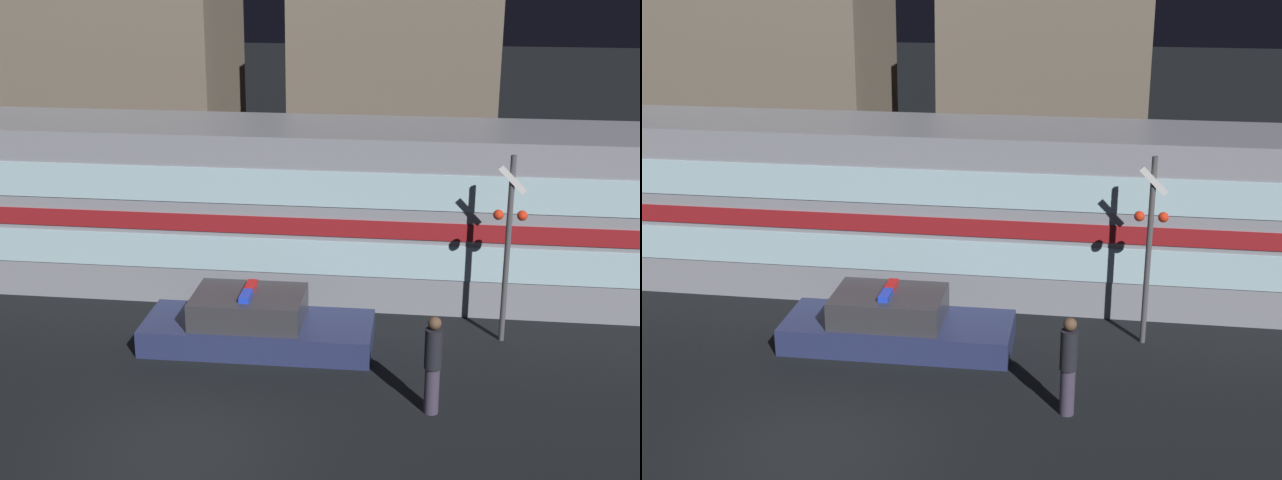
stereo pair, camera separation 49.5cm
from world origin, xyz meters
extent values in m
plane|color=black|center=(0.00, 0.00, 0.00)|extent=(120.00, 120.00, 0.00)
cube|color=gray|center=(2.65, 7.54, 1.96)|extent=(21.85, 2.81, 3.92)
cube|color=maroon|center=(2.65, 6.13, 1.96)|extent=(21.42, 0.03, 0.39)
cube|color=silver|center=(2.65, 6.13, 1.25)|extent=(20.76, 0.02, 0.78)
cube|color=silver|center=(2.65, 6.13, 2.82)|extent=(20.76, 0.02, 0.78)
cube|color=navy|center=(0.55, 4.16, 0.28)|extent=(4.66, 1.80, 0.55)
cube|color=#333338|center=(0.36, 4.15, 0.84)|extent=(2.24, 1.57, 0.58)
cube|color=blue|center=(0.36, 3.89, 1.19)|extent=(0.20, 0.53, 0.12)
cube|color=red|center=(0.36, 4.42, 1.19)|extent=(0.20, 0.53, 0.12)
cylinder|color=#3F384C|center=(4.07, 1.86, 0.43)|extent=(0.26, 0.26, 0.87)
cylinder|color=black|center=(4.07, 1.86, 1.23)|extent=(0.31, 0.31, 0.72)
sphere|color=brown|center=(4.07, 1.86, 1.71)|extent=(0.24, 0.24, 0.24)
cylinder|color=#4C4C51|center=(5.49, 5.05, 1.97)|extent=(0.12, 0.12, 3.93)
sphere|color=red|center=(5.26, 4.93, 2.75)|extent=(0.21, 0.21, 0.21)
sphere|color=red|center=(5.73, 4.93, 2.75)|extent=(0.21, 0.21, 0.21)
cube|color=white|center=(5.49, 4.98, 3.46)|extent=(0.58, 0.03, 0.58)
cube|color=#726656|center=(-6.02, 15.31, 4.72)|extent=(6.99, 5.32, 9.43)
cube|color=#726656|center=(2.67, 16.18, 3.37)|extent=(6.24, 4.50, 6.73)
camera|label=1|loc=(3.88, -12.16, 7.89)|focal=50.00mm
camera|label=2|loc=(4.37, -12.09, 7.89)|focal=50.00mm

